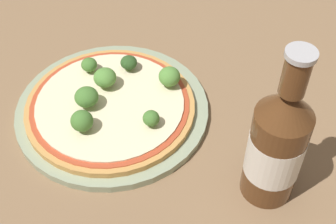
{
  "coord_description": "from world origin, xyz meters",
  "views": [
    {
      "loc": [
        0.45,
        -0.24,
        0.52
      ],
      "look_at": [
        0.11,
        0.01,
        0.06
      ],
      "focal_mm": 50.0,
      "sensor_mm": 36.0,
      "label": 1
    }
  ],
  "objects": [
    {
      "name": "broccoli_floret_2",
      "position": [
        -0.01,
        -0.01,
        0.04
      ],
      "size": [
        0.03,
        0.03,
        0.03
      ],
      "color": "#89A866",
      "rests_on": "pizza"
    },
    {
      "name": "ground_plane",
      "position": [
        0.0,
        0.0,
        0.0
      ],
      "size": [
        3.0,
        3.0,
        0.0
      ],
      "primitive_type": "plane",
      "color": "#846647"
    },
    {
      "name": "broccoli_floret_3",
      "position": [
        -0.06,
        -0.01,
        0.04
      ],
      "size": [
        0.02,
        0.02,
        0.02
      ],
      "color": "#89A866",
      "rests_on": "pizza"
    },
    {
      "name": "broccoli_floret_1",
      "position": [
        0.01,
        -0.05,
        0.04
      ],
      "size": [
        0.03,
        0.03,
        0.03
      ],
      "color": "#89A866",
      "rests_on": "pizza"
    },
    {
      "name": "broccoli_floret_6",
      "position": [
        -0.02,
        0.04,
        0.04
      ],
      "size": [
        0.03,
        0.03,
        0.02
      ],
      "color": "#89A866",
      "rests_on": "pizza"
    },
    {
      "name": "beer_bottle",
      "position": [
        0.25,
        0.07,
        0.09
      ],
      "size": [
        0.07,
        0.07,
        0.23
      ],
      "color": "#563319",
      "rests_on": "ground_plane"
    },
    {
      "name": "broccoli_floret_5",
      "position": [
        0.04,
        -0.08,
        0.04
      ],
      "size": [
        0.03,
        0.03,
        0.03
      ],
      "color": "#89A866",
      "rests_on": "pizza"
    },
    {
      "name": "broccoli_floret_4",
      "position": [
        0.04,
        0.07,
        0.04
      ],
      "size": [
        0.03,
        0.03,
        0.03
      ],
      "color": "#89A866",
      "rests_on": "pizza"
    },
    {
      "name": "broccoli_floret_0",
      "position": [
        0.09,
        -0.0,
        0.04
      ],
      "size": [
        0.02,
        0.02,
        0.03
      ],
      "color": "#89A866",
      "rests_on": "pizza"
    },
    {
      "name": "pizza",
      "position": [
        0.02,
        -0.02,
        0.02
      ],
      "size": [
        0.25,
        0.25,
        0.01
      ],
      "color": "tan",
      "rests_on": "plate"
    },
    {
      "name": "plate",
      "position": [
        0.02,
        -0.02,
        0.01
      ],
      "size": [
        0.29,
        0.29,
        0.01
      ],
      "color": "#93A384",
      "rests_on": "ground_plane"
    }
  ]
}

